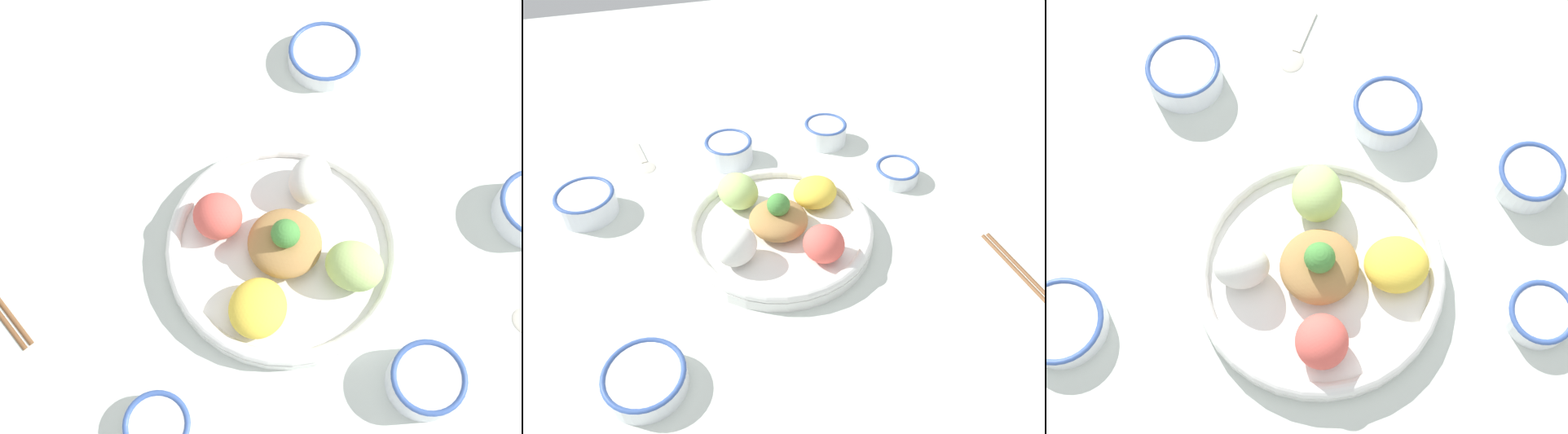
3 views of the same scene
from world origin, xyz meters
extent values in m
plane|color=silver|center=(0.00, 0.00, 0.00)|extent=(2.40, 2.40, 0.00)
cylinder|color=white|center=(-0.01, 0.03, 0.01)|extent=(0.32, 0.32, 0.02)
torus|color=white|center=(-0.01, 0.03, 0.03)|extent=(0.32, 0.32, 0.02)
ellipsoid|color=#B7DB7A|center=(-0.06, 0.11, 0.05)|extent=(0.10, 0.10, 0.06)
ellipsoid|color=white|center=(-0.09, -0.02, 0.05)|extent=(0.09, 0.08, 0.06)
ellipsoid|color=#E55B51|center=(0.04, -0.05, 0.05)|extent=(0.09, 0.09, 0.06)
ellipsoid|color=yellow|center=(0.07, 0.08, 0.04)|extent=(0.11, 0.11, 0.05)
ellipsoid|color=#AD7F47|center=(-0.01, 0.03, 0.04)|extent=(0.10, 0.10, 0.04)
sphere|color=#478E3D|center=(-0.01, 0.03, 0.08)|extent=(0.04, 0.04, 0.04)
cylinder|color=white|center=(-0.25, -0.19, 0.01)|extent=(0.11, 0.11, 0.03)
torus|color=#38569E|center=(-0.25, -0.19, 0.03)|extent=(0.11, 0.11, 0.01)
cylinder|color=#5B3319|center=(-0.25, -0.19, 0.02)|extent=(0.09, 0.09, 0.00)
cylinder|color=white|center=(-0.32, 0.19, 0.02)|extent=(0.11, 0.11, 0.04)
torus|color=#38569E|center=(-0.32, 0.19, 0.04)|extent=(0.11, 0.11, 0.01)
cylinder|color=#DBB251|center=(-0.32, 0.19, 0.04)|extent=(0.09, 0.09, 0.00)
cylinder|color=white|center=(0.25, 0.12, 0.01)|extent=(0.08, 0.08, 0.03)
torus|color=#38569E|center=(0.25, 0.12, 0.03)|extent=(0.08, 0.08, 0.01)
cylinder|color=maroon|center=(0.25, 0.12, 0.03)|extent=(0.07, 0.07, 0.00)
cylinder|color=white|center=(-0.05, 0.28, 0.02)|extent=(0.10, 0.10, 0.04)
torus|color=#38569E|center=(-0.05, 0.28, 0.04)|extent=(0.10, 0.10, 0.01)
cylinder|color=maroon|center=(-0.05, 0.28, 0.04)|extent=(0.08, 0.08, 0.00)
cylinder|color=white|center=(0.17, 0.29, 0.02)|extent=(0.09, 0.09, 0.04)
torus|color=#38569E|center=(0.17, 0.29, 0.04)|extent=(0.09, 0.09, 0.01)
cylinder|color=#DBB251|center=(0.17, 0.29, 0.04)|extent=(0.07, 0.07, 0.00)
cube|color=beige|center=(-0.22, 0.35, 0.00)|extent=(0.03, 0.08, 0.01)
ellipsoid|color=beige|center=(-0.21, 0.30, 0.00)|extent=(0.04, 0.05, 0.01)
camera|label=1|loc=(0.23, 0.30, 0.94)|focal=50.00mm
camera|label=2|loc=(-0.18, -0.57, 0.62)|focal=35.00mm
camera|label=3|loc=(0.12, -0.23, 0.90)|focal=50.00mm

